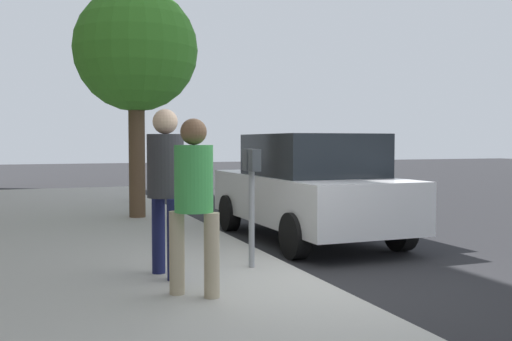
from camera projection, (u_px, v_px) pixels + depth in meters
ground_plane at (313, 289)px, 6.59m from camera, size 80.00×80.00×0.00m
sidewalk_slab at (25, 309)px, 5.54m from camera, size 28.00×6.00×0.15m
parking_meter at (252, 182)px, 6.97m from camera, size 0.36×0.12×1.41m
pedestrian_at_meter at (166, 177)px, 6.48m from camera, size 0.54×0.40×1.86m
pedestrian_bystander at (194, 193)px, 5.67m from camera, size 0.39×0.43×1.72m
parked_sedan_near at (308, 187)px, 9.79m from camera, size 4.42×2.01×1.77m
street_tree at (136, 51)px, 11.54m from camera, size 2.42×2.42×4.51m
traffic_signal at (136, 105)px, 14.74m from camera, size 0.24×0.44×3.60m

